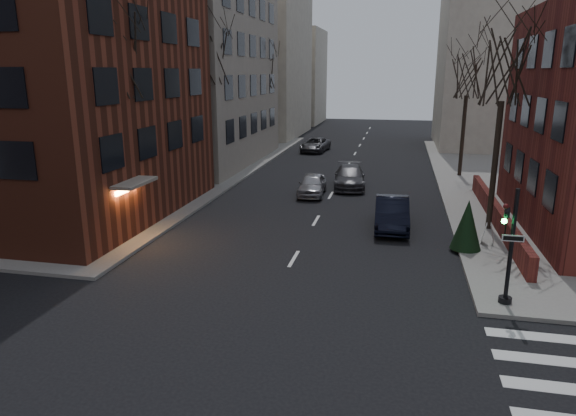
{
  "coord_description": "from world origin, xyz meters",
  "views": [
    {
      "loc": [
        4.15,
        -8.34,
        7.8
      ],
      "look_at": [
        -0.45,
        12.93,
        2.0
      ],
      "focal_mm": 32.0,
      "sensor_mm": 36.0,
      "label": 1
    }
  ],
  "objects_px": {
    "tree_right_b": "(468,75)",
    "sandwich_board": "(488,233)",
    "streetlamp_far": "(274,109)",
    "tree_left_a": "(116,56)",
    "parked_sedan": "(392,213)",
    "car_lane_gray": "(350,177)",
    "streetlamp_near": "(198,130)",
    "evergreen_shrub": "(467,225)",
    "tree_right_a": "(505,66)",
    "traffic_signal": "(508,254)",
    "tree_left_c": "(262,69)",
    "tree_left_b": "(209,55)",
    "car_lane_far": "(315,145)",
    "car_lane_silver": "(312,184)"
  },
  "relations": [
    {
      "from": "sandwich_board",
      "to": "evergreen_shrub",
      "type": "distance_m",
      "value": 1.64
    },
    {
      "from": "tree_left_b",
      "to": "car_lane_silver",
      "type": "bearing_deg",
      "value": -15.63
    },
    {
      "from": "tree_left_c",
      "to": "traffic_signal",
      "type": "bearing_deg",
      "value": -61.64
    },
    {
      "from": "parked_sedan",
      "to": "sandwich_board",
      "type": "xyz_separation_m",
      "value": [
        4.39,
        -1.93,
        -0.18
      ]
    },
    {
      "from": "tree_left_b",
      "to": "tree_left_c",
      "type": "height_order",
      "value": "tree_left_b"
    },
    {
      "from": "traffic_signal",
      "to": "streetlamp_far",
      "type": "height_order",
      "value": "streetlamp_far"
    },
    {
      "from": "tree_left_a",
      "to": "parked_sedan",
      "type": "distance_m",
      "value": 15.32
    },
    {
      "from": "traffic_signal",
      "to": "tree_left_c",
      "type": "distance_m",
      "value": 35.76
    },
    {
      "from": "traffic_signal",
      "to": "sandwich_board",
      "type": "relative_size",
      "value": 4.34
    },
    {
      "from": "tree_left_a",
      "to": "tree_left_b",
      "type": "distance_m",
      "value": 12.01
    },
    {
      "from": "tree_left_a",
      "to": "tree_right_a",
      "type": "distance_m",
      "value": 18.05
    },
    {
      "from": "streetlamp_near",
      "to": "parked_sedan",
      "type": "height_order",
      "value": "streetlamp_near"
    },
    {
      "from": "streetlamp_near",
      "to": "evergreen_shrub",
      "type": "xyz_separation_m",
      "value": [
        15.5,
        -7.5,
        -2.97
      ]
    },
    {
      "from": "tree_right_b",
      "to": "parked_sedan",
      "type": "relative_size",
      "value": 1.91
    },
    {
      "from": "streetlamp_near",
      "to": "evergreen_shrub",
      "type": "height_order",
      "value": "streetlamp_near"
    },
    {
      "from": "sandwich_board",
      "to": "car_lane_gray",
      "type": "bearing_deg",
      "value": 133.51
    },
    {
      "from": "streetlamp_far",
      "to": "tree_left_a",
      "type": "bearing_deg",
      "value": -91.23
    },
    {
      "from": "streetlamp_far",
      "to": "sandwich_board",
      "type": "xyz_separation_m",
      "value": [
        16.59,
        -26.46,
        -3.63
      ]
    },
    {
      "from": "tree_right_b",
      "to": "sandwich_board",
      "type": "relative_size",
      "value": 9.96
    },
    {
      "from": "tree_left_c",
      "to": "car_lane_gray",
      "type": "xyz_separation_m",
      "value": [
        9.75,
        -13.37,
        -7.29
      ]
    },
    {
      "from": "parked_sedan",
      "to": "car_lane_gray",
      "type": "relative_size",
      "value": 0.94
    },
    {
      "from": "car_lane_silver",
      "to": "car_lane_gray",
      "type": "bearing_deg",
      "value": 49.02
    },
    {
      "from": "parked_sedan",
      "to": "tree_right_a",
      "type": "bearing_deg",
      "value": 4.46
    },
    {
      "from": "streetlamp_far",
      "to": "parked_sedan",
      "type": "relative_size",
      "value": 1.31
    },
    {
      "from": "parked_sedan",
      "to": "car_lane_gray",
      "type": "xyz_separation_m",
      "value": [
        -3.05,
        9.17,
        -0.05
      ]
    },
    {
      "from": "tree_right_a",
      "to": "car_lane_far",
      "type": "height_order",
      "value": "tree_right_a"
    },
    {
      "from": "tree_left_c",
      "to": "parked_sedan",
      "type": "height_order",
      "value": "tree_left_c"
    },
    {
      "from": "traffic_signal",
      "to": "car_lane_far",
      "type": "relative_size",
      "value": 0.81
    },
    {
      "from": "streetlamp_near",
      "to": "evergreen_shrub",
      "type": "relative_size",
      "value": 2.8
    },
    {
      "from": "car_lane_silver",
      "to": "streetlamp_near",
      "type": "bearing_deg",
      "value": -167.7
    },
    {
      "from": "car_lane_gray",
      "to": "car_lane_far",
      "type": "bearing_deg",
      "value": 102.2
    },
    {
      "from": "tree_right_a",
      "to": "tree_right_b",
      "type": "xyz_separation_m",
      "value": [
        0.0,
        14.0,
        -0.44
      ]
    },
    {
      "from": "tree_right_b",
      "to": "sandwich_board",
      "type": "height_order",
      "value": "tree_right_b"
    },
    {
      "from": "tree_left_a",
      "to": "sandwich_board",
      "type": "distance_m",
      "value": 18.96
    },
    {
      "from": "tree_right_b",
      "to": "car_lane_gray",
      "type": "relative_size",
      "value": 1.79
    },
    {
      "from": "car_lane_silver",
      "to": "sandwich_board",
      "type": "relative_size",
      "value": 4.43
    },
    {
      "from": "tree_left_b",
      "to": "sandwich_board",
      "type": "xyz_separation_m",
      "value": [
        17.19,
        -10.46,
        -8.3
      ]
    },
    {
      "from": "tree_right_b",
      "to": "car_lane_far",
      "type": "height_order",
      "value": "tree_right_b"
    },
    {
      "from": "car_lane_gray",
      "to": "car_lane_far",
      "type": "relative_size",
      "value": 1.04
    },
    {
      "from": "streetlamp_far",
      "to": "sandwich_board",
      "type": "relative_size",
      "value": 6.81
    },
    {
      "from": "tree_left_a",
      "to": "streetlamp_far",
      "type": "distance_m",
      "value": 28.32
    },
    {
      "from": "streetlamp_far",
      "to": "evergreen_shrub",
      "type": "xyz_separation_m",
      "value": [
        15.5,
        -27.5,
        -2.97
      ]
    },
    {
      "from": "traffic_signal",
      "to": "car_lane_silver",
      "type": "height_order",
      "value": "traffic_signal"
    },
    {
      "from": "tree_right_b",
      "to": "streetlamp_near",
      "type": "xyz_separation_m",
      "value": [
        -17.0,
        -10.0,
        -3.35
      ]
    },
    {
      "from": "traffic_signal",
      "to": "tree_left_a",
      "type": "relative_size",
      "value": 0.39
    },
    {
      "from": "evergreen_shrub",
      "to": "tree_right_a",
      "type": "bearing_deg",
      "value": 66.77
    },
    {
      "from": "streetlamp_far",
      "to": "parked_sedan",
      "type": "distance_m",
      "value": 27.61
    },
    {
      "from": "tree_right_b",
      "to": "sandwich_board",
      "type": "xyz_separation_m",
      "value": [
        -0.41,
        -16.46,
        -6.98
      ]
    },
    {
      "from": "tree_left_b",
      "to": "tree_left_c",
      "type": "relative_size",
      "value": 1.11
    },
    {
      "from": "traffic_signal",
      "to": "car_lane_silver",
      "type": "relative_size",
      "value": 0.98
    }
  ]
}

